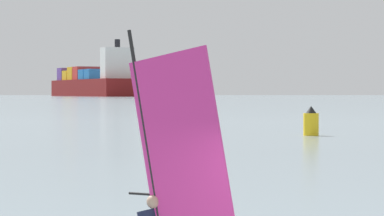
# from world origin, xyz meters

# --- Properties ---
(cargo_ship) EXTENTS (113.71, 131.40, 41.71)m
(cargo_ship) POSITION_xyz_m (-253.64, 657.40, 10.58)
(cargo_ship) COLOR maroon
(cargo_ship) RESTS_ON ground_plane
(channel_buoy) EXTENTS (1.05, 1.05, 2.03)m
(channel_buoy) POSITION_xyz_m (-5.64, 50.41, 0.90)
(channel_buoy) COLOR yellow
(channel_buoy) RESTS_ON ground_plane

